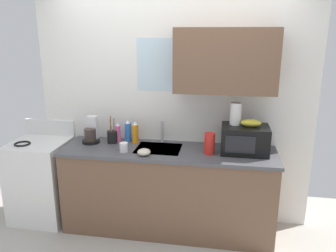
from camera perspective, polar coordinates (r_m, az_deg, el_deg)
name	(u,v)px	position (r m, az deg, el deg)	size (l,w,h in m)	color
kitchen_wall_assembly	(183,99)	(3.60, 2.56, 4.53)	(2.96, 0.42, 2.50)	white
counter_unit	(168,189)	(3.62, -0.03, -10.60)	(2.19, 0.63, 0.90)	brown
sink_faucet	(162,131)	(3.65, -0.98, -0.93)	(0.03, 0.03, 0.23)	#B2B5BA
stove_range	(42,179)	(4.09, -20.55, -8.44)	(0.60, 0.60, 1.08)	white
microwave	(245,139)	(3.41, 12.85, -2.22)	(0.46, 0.35, 0.27)	black
banana_bunch	(251,123)	(3.37, 13.88, 0.51)	(0.20, 0.11, 0.07)	gold
paper_towel_roll	(236,114)	(3.39, 11.38, 2.06)	(0.11, 0.11, 0.22)	white
coffee_maker	(91,133)	(3.74, -12.83, -1.11)	(0.19, 0.21, 0.28)	black
dish_soap_bottle_orange	(135,133)	(3.63, -5.56, -1.16)	(0.07, 0.07, 0.24)	orange
dish_soap_bottle_blue	(128,131)	(3.71, -6.77, -0.87)	(0.07, 0.07, 0.24)	blue
dish_soap_bottle_pink	(118,133)	(3.69, -8.48, -1.17)	(0.06, 0.06, 0.22)	#E55999
cereal_canister	(210,144)	(3.32, 7.04, -2.96)	(0.10, 0.10, 0.21)	red
mug_white	(124,147)	(3.39, -7.48, -3.60)	(0.08, 0.08, 0.10)	white
utensil_crock	(112,136)	(3.68, -9.41, -1.75)	(0.11, 0.11, 0.30)	black
small_bowl	(144,152)	(3.29, -4.10, -4.42)	(0.13, 0.13, 0.07)	beige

